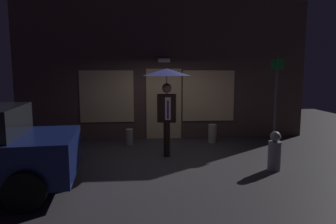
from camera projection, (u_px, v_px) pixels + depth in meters
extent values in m
plane|color=#38353A|center=(170.00, 158.00, 7.49)|extent=(18.00, 18.00, 0.00)
cube|color=brown|center=(163.00, 70.00, 9.52)|extent=(9.06, 0.30, 4.32)
cube|color=#F9D199|center=(164.00, 104.00, 9.49)|extent=(1.10, 0.04, 2.20)
cube|color=#F9D199|center=(107.00, 96.00, 9.31)|extent=(1.65, 0.04, 1.60)
cube|color=#F9D199|center=(208.00, 96.00, 9.58)|extent=(1.65, 0.04, 1.60)
cube|color=white|center=(164.00, 60.00, 9.23)|extent=(0.36, 0.16, 0.12)
cylinder|color=black|center=(167.00, 140.00, 7.54)|extent=(0.15, 0.15, 0.86)
cylinder|color=black|center=(167.00, 138.00, 7.74)|extent=(0.15, 0.15, 0.86)
cube|color=black|center=(167.00, 108.00, 7.53)|extent=(0.49, 0.30, 0.70)
cube|color=silver|center=(168.00, 109.00, 7.41)|extent=(0.14, 0.04, 0.56)
cube|color=#721966|center=(168.00, 110.00, 7.41)|extent=(0.05, 0.03, 0.45)
sphere|color=tan|center=(167.00, 88.00, 7.47)|extent=(0.24, 0.24, 0.24)
cylinder|color=slate|center=(167.00, 88.00, 7.46)|extent=(0.02, 0.02, 0.95)
cone|color=#14144C|center=(167.00, 72.00, 7.41)|extent=(1.18, 1.18, 0.18)
cylinder|color=black|center=(49.00, 159.00, 6.29)|extent=(0.66, 0.28, 0.64)
cylinder|color=black|center=(25.00, 191.00, 4.58)|extent=(0.66, 0.28, 0.64)
cylinder|color=#595B60|center=(276.00, 100.00, 8.88)|extent=(0.07, 0.07, 2.57)
cube|color=#198C33|center=(278.00, 64.00, 8.72)|extent=(0.40, 0.02, 0.30)
cylinder|color=#B2A899|center=(212.00, 134.00, 9.03)|extent=(0.25, 0.25, 0.55)
cylinder|color=#9E998E|center=(129.00, 137.00, 8.75)|extent=(0.22, 0.22, 0.47)
cylinder|color=gray|center=(274.00, 156.00, 6.50)|extent=(0.28, 0.28, 0.63)
sphere|color=gray|center=(275.00, 136.00, 6.45)|extent=(0.22, 0.22, 0.22)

